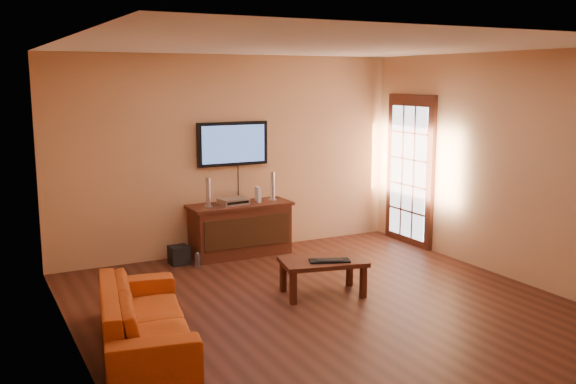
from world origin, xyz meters
TOP-DOWN VIEW (x-y plane):
  - ground_plane at (0.00, 0.00)m, footprint 5.00×5.00m
  - room_walls at (0.00, 0.62)m, footprint 5.00×5.00m
  - french_door at (2.46, 1.70)m, footprint 0.07×1.02m
  - media_console at (0.02, 2.23)m, footprint 1.41×0.54m
  - television at (0.02, 2.45)m, footprint 1.01×0.08m
  - coffee_table at (0.18, 0.29)m, footprint 1.01×0.74m
  - sofa at (-1.95, -0.17)m, footprint 0.88×1.96m
  - speaker_left at (-0.44, 2.21)m, footprint 0.11×0.11m
  - speaker_right at (0.53, 2.26)m, footprint 0.11×0.11m
  - av_receiver at (-0.08, 2.23)m, footprint 0.40×0.30m
  - game_console at (0.29, 2.24)m, footprint 0.06×0.15m
  - subwoofer at (-0.87, 2.19)m, footprint 0.25×0.25m
  - bottle at (-0.70, 1.94)m, footprint 0.07×0.07m
  - keyboard at (0.20, 0.18)m, footprint 0.47×0.32m

SIDE VIEW (x-z plane):
  - ground_plane at x=0.00m, z-range 0.00..0.00m
  - bottle at x=-0.70m, z-range -0.01..0.20m
  - subwoofer at x=-0.87m, z-range 0.00..0.24m
  - coffee_table at x=0.18m, z-range 0.14..0.55m
  - media_console at x=0.02m, z-range 0.00..0.72m
  - sofa at x=-1.95m, z-range 0.00..0.74m
  - keyboard at x=0.20m, z-range 0.41..0.43m
  - av_receiver at x=-0.08m, z-range 0.71..0.80m
  - game_console at x=0.29m, z-range 0.71..0.92m
  - speaker_left at x=-0.44m, z-range 0.70..1.08m
  - speaker_right at x=0.53m, z-range 0.70..1.09m
  - french_door at x=2.46m, z-range -0.06..2.16m
  - television at x=0.02m, z-range 1.21..1.81m
  - room_walls at x=0.00m, z-range -0.81..4.19m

